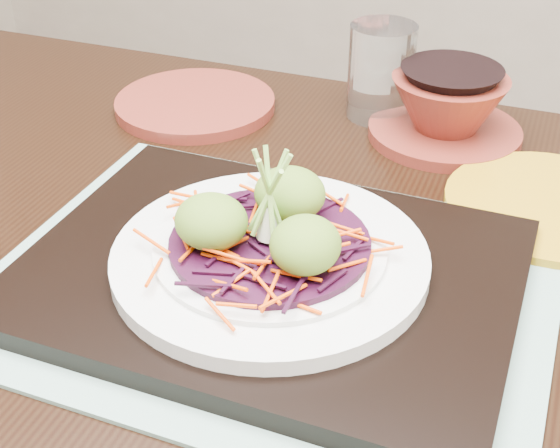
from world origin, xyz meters
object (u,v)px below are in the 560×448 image
at_px(water_glass, 381,71).
at_px(yellow_plate, 551,207).
at_px(white_plate, 270,256).
at_px(terracotta_side_plate, 195,104).
at_px(dining_table, 276,350).
at_px(terracotta_bowl_set, 447,111).
at_px(serving_tray, 270,274).

height_order(water_glass, yellow_plate, water_glass).
bearing_deg(white_plate, terracotta_side_plate, 128.84).
xyz_separation_m(white_plate, yellow_plate, (0.20, 0.21, -0.02)).
xyz_separation_m(white_plate, water_glass, (-0.02, 0.35, 0.02)).
height_order(dining_table, terracotta_bowl_set, terracotta_bowl_set).
bearing_deg(water_glass, terracotta_side_plate, -160.41).
bearing_deg(dining_table, serving_tray, -76.22).
relative_size(dining_table, yellow_plate, 6.22).
distance_m(white_plate, terracotta_bowl_set, 0.33).
relative_size(terracotta_side_plate, terracotta_bowl_set, 0.94).
relative_size(dining_table, terracotta_side_plate, 6.53).
distance_m(dining_table, water_glass, 0.35).
distance_m(serving_tray, yellow_plate, 0.29).
height_order(white_plate, terracotta_side_plate, white_plate).
height_order(water_glass, terracotta_bowl_set, water_glass).
height_order(white_plate, terracotta_bowl_set, terracotta_bowl_set).
height_order(dining_table, yellow_plate, yellow_plate).
bearing_deg(serving_tray, terracotta_side_plate, 126.64).
relative_size(terracotta_side_plate, yellow_plate, 0.95).
relative_size(serving_tray, white_plate, 1.54).
xyz_separation_m(terracotta_side_plate, terracotta_bowl_set, (0.29, 0.05, 0.03)).
bearing_deg(white_plate, dining_table, 106.37).
bearing_deg(yellow_plate, water_glass, 147.02).
xyz_separation_m(serving_tray, terracotta_bowl_set, (0.07, 0.32, 0.02)).
bearing_deg(dining_table, terracotta_side_plate, 128.31).
bearing_deg(white_plate, terracotta_bowl_set, 78.38).
xyz_separation_m(serving_tray, terracotta_side_plate, (-0.22, 0.28, -0.01)).
bearing_deg(water_glass, white_plate, -86.93).
distance_m(dining_table, terracotta_bowl_set, 0.33).
xyz_separation_m(terracotta_side_plate, water_glass, (0.20, 0.07, 0.05)).
relative_size(white_plate, terracotta_side_plate, 1.35).
distance_m(terracotta_side_plate, terracotta_bowl_set, 0.29).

